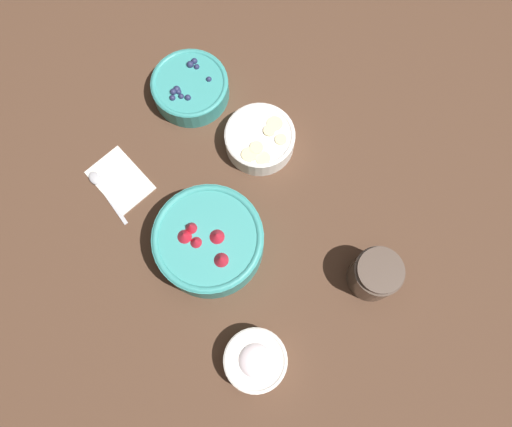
# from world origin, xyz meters

# --- Properties ---
(ground_plane) EXTENTS (4.00, 4.00, 0.00)m
(ground_plane) POSITION_xyz_m (0.00, 0.00, 0.00)
(ground_plane) COLOR #4C3323
(bowl_strawberries) EXTENTS (0.21, 0.21, 0.10)m
(bowl_strawberries) POSITION_xyz_m (-0.04, -0.07, 0.05)
(bowl_strawberries) COLOR teal
(bowl_strawberries) RESTS_ON ground_plane
(bowl_blueberries) EXTENTS (0.16, 0.16, 0.06)m
(bowl_blueberries) POSITION_xyz_m (-0.26, 0.20, 0.03)
(bowl_blueberries) COLOR teal
(bowl_blueberries) RESTS_ON ground_plane
(bowl_bananas) EXTENTS (0.15, 0.15, 0.05)m
(bowl_bananas) POSITION_xyz_m (-0.07, 0.17, 0.03)
(bowl_bananas) COLOR white
(bowl_bananas) RESTS_ON ground_plane
(bowl_cream) EXTENTS (0.12, 0.12, 0.06)m
(bowl_cream) POSITION_xyz_m (0.14, -0.22, 0.03)
(bowl_cream) COLOR silver
(bowl_cream) RESTS_ON ground_plane
(jar_chocolate) EXTENTS (0.09, 0.09, 0.10)m
(jar_chocolate) POSITION_xyz_m (0.26, 0.03, 0.04)
(jar_chocolate) COLOR #4C3D33
(jar_chocolate) RESTS_ON ground_plane
(napkin) EXTENTS (0.15, 0.12, 0.01)m
(napkin) POSITION_xyz_m (-0.28, -0.05, 0.00)
(napkin) COLOR silver
(napkin) RESTS_ON ground_plane
(spoon) EXTENTS (0.13, 0.07, 0.01)m
(spoon) POSITION_xyz_m (-0.31, -0.08, 0.00)
(spoon) COLOR #B2B2B7
(spoon) RESTS_ON ground_plane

